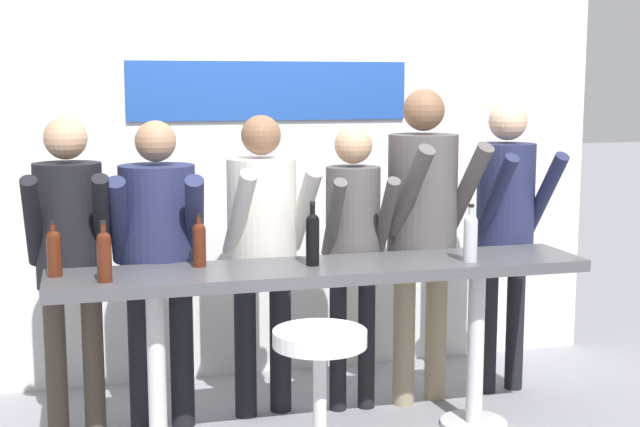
# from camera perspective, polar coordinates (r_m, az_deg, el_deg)

# --- Properties ---
(back_wall) EXTENTS (4.32, 0.12, 2.63)m
(back_wall) POSITION_cam_1_polar(r_m,az_deg,el_deg) (5.61, -3.09, 3.06)
(back_wall) COLOR silver
(back_wall) RESTS_ON ground_plane
(tasting_table) EXTENTS (2.72, 0.50, 0.93)m
(tasting_table) POSITION_cam_1_polar(r_m,az_deg,el_deg) (4.51, 0.25, -5.11)
(tasting_table) COLOR #4C4C51
(tasting_table) RESTS_ON ground_plane
(bar_stool) EXTENTS (0.43, 0.43, 0.78)m
(bar_stool) POSITION_cam_1_polar(r_m,az_deg,el_deg) (3.97, -0.01, -11.06)
(bar_stool) COLOR silver
(bar_stool) RESTS_ON ground_plane
(person_far_left) EXTENTS (0.42, 0.52, 1.68)m
(person_far_left) POSITION_cam_1_polar(r_m,az_deg,el_deg) (4.71, -15.73, -1.72)
(person_far_left) COLOR #473D33
(person_far_left) RESTS_ON ground_plane
(person_left) EXTENTS (0.51, 0.58, 1.65)m
(person_left) POSITION_cam_1_polar(r_m,az_deg,el_deg) (4.74, -10.31, -1.84)
(person_left) COLOR black
(person_left) RESTS_ON ground_plane
(person_center_left) EXTENTS (0.50, 0.59, 1.67)m
(person_center_left) POSITION_cam_1_polar(r_m,az_deg,el_deg) (4.87, -3.70, -1.24)
(person_center_left) COLOR black
(person_center_left) RESTS_ON ground_plane
(person_center) EXTENTS (0.38, 0.49, 1.61)m
(person_center) POSITION_cam_1_polar(r_m,az_deg,el_deg) (4.93, 2.15, -1.34)
(person_center) COLOR black
(person_center) RESTS_ON ground_plane
(person_center_right) EXTENTS (0.53, 0.64, 1.81)m
(person_center_right) POSITION_cam_1_polar(r_m,az_deg,el_deg) (5.07, 6.62, 0.12)
(person_center_right) COLOR gray
(person_center_right) RESTS_ON ground_plane
(person_right) EXTENTS (0.43, 0.55, 1.73)m
(person_right) POSITION_cam_1_polar(r_m,az_deg,el_deg) (5.33, 11.82, 0.04)
(person_right) COLOR black
(person_right) RESTS_ON ground_plane
(wine_bottle_0) EXTENTS (0.07, 0.07, 0.27)m
(wine_bottle_0) POSITION_cam_1_polar(r_m,az_deg,el_deg) (4.46, -7.74, -1.83)
(wine_bottle_0) COLOR #4C1E0F
(wine_bottle_0) RESTS_ON tasting_table
(wine_bottle_1) EXTENTS (0.07, 0.07, 0.29)m
(wine_bottle_1) POSITION_cam_1_polar(r_m,az_deg,el_deg) (4.19, -13.65, -2.54)
(wine_bottle_1) COLOR #4C1E0F
(wine_bottle_1) RESTS_ON tasting_table
(wine_bottle_2) EXTENTS (0.07, 0.07, 0.30)m
(wine_bottle_2) POSITION_cam_1_polar(r_m,az_deg,el_deg) (4.60, 9.62, -1.39)
(wine_bottle_2) COLOR #B7BCC1
(wine_bottle_2) RESTS_ON tasting_table
(wine_bottle_3) EXTENTS (0.07, 0.07, 0.26)m
(wine_bottle_3) POSITION_cam_1_polar(r_m,az_deg,el_deg) (4.38, -16.65, -2.30)
(wine_bottle_3) COLOR #4C1E0F
(wine_bottle_3) RESTS_ON tasting_table
(wine_bottle_4) EXTENTS (0.07, 0.07, 0.32)m
(wine_bottle_4) POSITION_cam_1_polar(r_m,az_deg,el_deg) (4.44, -0.48, -1.49)
(wine_bottle_4) COLOR black
(wine_bottle_4) RESTS_ON tasting_table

